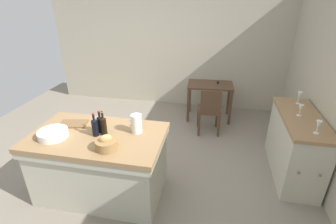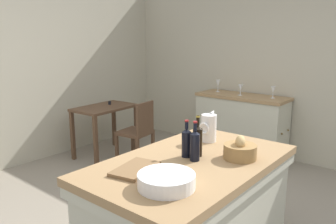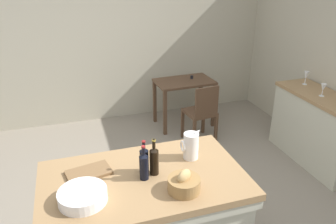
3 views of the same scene
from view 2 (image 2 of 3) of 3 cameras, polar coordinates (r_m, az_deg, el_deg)
The scene contains 16 objects.
wall_back at distance 5.00m, azimuth -24.74°, elevation 6.27°, with size 5.32×0.12×2.60m, color #B2AA93.
wall_right at distance 5.15m, azimuth 18.01°, elevation 6.95°, with size 0.12×5.20×2.60m, color #B2AA93.
island_table at distance 2.65m, azimuth 3.94°, elevation -16.23°, with size 1.61×0.96×0.87m.
side_cabinet at distance 5.13m, azimuth 12.23°, elevation -2.24°, with size 0.52×1.34×0.92m.
writing_desk at distance 5.07m, azimuth -10.62°, elevation -0.43°, with size 0.93×0.61×0.80m.
wooden_chair at distance 4.66m, azimuth -5.08°, elevation -3.19°, with size 0.45×0.45×0.90m.
pitcher at distance 2.89m, azimuth 6.90°, elevation -2.66°, with size 0.17×0.13×0.28m.
wash_bowl at distance 2.03m, azimuth -0.27°, elevation -11.55°, with size 0.35×0.35×0.09m, color white.
bread_basket at distance 2.54m, azimuth 12.11°, elevation -6.37°, with size 0.24×0.24×0.18m.
cutting_board at distance 2.29m, azimuth -5.56°, elevation -9.56°, with size 0.34×0.21×0.02m, color brown.
wine_bottle_dark at distance 2.53m, azimuth 5.03°, elevation -4.71°, with size 0.07×0.07×0.31m.
wine_bottle_amber at distance 2.51m, azimuth 3.14°, elevation -5.10°, with size 0.07×0.07×0.28m.
wine_bottle_green at distance 2.43m, azimuth 4.57°, elevation -5.55°, with size 0.07×0.07×0.29m.
wine_glass_far_left at distance 4.87m, azimuth 17.39°, elevation 3.56°, with size 0.07×0.07×0.16m.
wine_glass_left at distance 4.99m, azimuth 12.18°, elevation 4.01°, with size 0.07×0.07×0.16m.
wine_glass_middle at distance 5.27m, azimuth 8.48°, elevation 4.78°, with size 0.07×0.07×0.18m.
Camera 2 is at (-2.17, -1.88, 1.74)m, focal length 35.99 mm.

